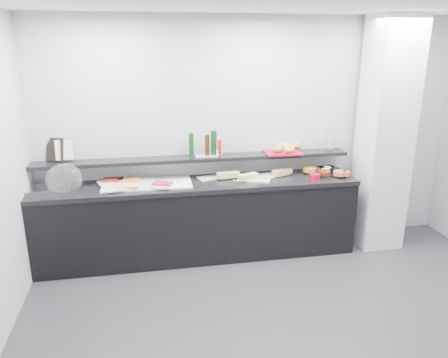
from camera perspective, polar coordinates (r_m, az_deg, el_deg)
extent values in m
plane|color=#2D2D30|center=(3.99, 10.92, -19.85)|extent=(5.00, 5.00, 0.00)
cube|color=#AFB1B6|center=(5.20, 3.77, 5.75)|extent=(5.00, 0.02, 2.70)
cube|color=silver|center=(5.45, 20.24, 5.27)|extent=(0.50, 0.50, 2.70)
cube|color=black|center=(5.06, -3.32, -5.54)|extent=(3.60, 0.60, 0.85)
cube|color=black|center=(4.90, -3.42, -0.70)|extent=(3.62, 0.62, 0.05)
cube|color=black|center=(5.00, -3.73, 2.70)|extent=(3.60, 0.25, 0.04)
cube|color=silver|center=(4.97, -21.96, -1.16)|extent=(0.48, 0.35, 0.04)
ellipsoid|color=silver|center=(4.87, -20.14, -0.04)|extent=(0.40, 0.29, 0.34)
cube|color=white|center=(4.89, -9.99, -0.60)|extent=(0.98, 0.48, 0.01)
cube|color=silver|center=(4.98, -14.66, -0.39)|extent=(0.30, 0.24, 0.01)
cube|color=maroon|center=(5.00, -14.29, -0.07)|extent=(0.23, 0.15, 0.02)
cube|color=silver|center=(4.98, -10.78, -0.14)|extent=(0.28, 0.19, 0.01)
cube|color=#CA6E29|center=(4.94, -12.34, -0.14)|extent=(0.25, 0.19, 0.02)
cube|color=silver|center=(4.77, -13.40, -1.09)|extent=(0.37, 0.30, 0.01)
cube|color=#F8CB60|center=(4.76, -12.50, -0.83)|extent=(0.27, 0.19, 0.02)
cube|color=silver|center=(4.76, -8.88, -0.83)|extent=(0.37, 0.29, 0.01)
cube|color=maroon|center=(4.76, -8.08, -0.56)|extent=(0.23, 0.19, 0.02)
cube|color=silver|center=(5.05, -1.36, 0.24)|extent=(0.40, 0.25, 0.01)
cube|color=#D9BD71|center=(5.01, 0.55, 0.55)|extent=(0.27, 0.14, 0.06)
cylinder|color=#B1B3B8|center=(4.99, -0.44, 0.17)|extent=(0.13, 0.10, 0.01)
cube|color=white|center=(4.96, 3.91, -0.11)|extent=(0.40, 0.27, 0.01)
cube|color=tan|center=(4.95, 3.23, 0.32)|extent=(0.25, 0.16, 0.06)
cylinder|color=silver|center=(4.88, 2.16, -0.21)|extent=(0.16, 0.04, 0.01)
cube|color=white|center=(5.17, 6.35, 0.55)|extent=(0.43, 0.32, 0.01)
cube|color=tan|center=(5.17, 7.60, 0.95)|extent=(0.26, 0.17, 0.06)
cylinder|color=#A9ACAF|center=(5.10, 7.82, 0.42)|extent=(0.15, 0.08, 0.01)
cylinder|color=white|center=(5.29, 11.54, 1.01)|extent=(0.15, 0.15, 0.07)
cylinder|color=orange|center=(5.31, 11.06, 1.24)|extent=(0.19, 0.19, 0.05)
cylinder|color=black|center=(5.40, 13.42, 1.22)|extent=(0.18, 0.18, 0.07)
cylinder|color=#610F0D|center=(5.36, 12.47, 1.29)|extent=(0.16, 0.16, 0.05)
cylinder|color=white|center=(5.43, 13.47, 1.31)|extent=(0.19, 0.19, 0.07)
cylinder|color=white|center=(5.36, 13.00, 1.28)|extent=(0.16, 0.16, 0.05)
cylinder|color=maroon|center=(5.07, 11.77, 0.30)|extent=(0.15, 0.15, 0.07)
cylinder|color=#5C1C0D|center=(5.19, 12.98, 0.73)|extent=(0.15, 0.15, 0.05)
cylinder|color=silver|center=(5.21, 12.99, 0.65)|extent=(0.18, 0.18, 0.07)
cylinder|color=#DF5336|center=(5.23, 14.87, 0.73)|extent=(0.15, 0.15, 0.05)
cylinder|color=black|center=(5.26, 15.17, 0.64)|extent=(0.12, 0.12, 0.07)
cylinder|color=orange|center=(5.24, 15.68, 0.68)|extent=(0.11, 0.11, 0.05)
cube|color=black|center=(5.11, -21.23, 3.58)|extent=(0.21, 0.14, 0.26)
cube|color=beige|center=(5.06, -20.17, 3.59)|extent=(0.19, 0.07, 0.22)
cube|color=silver|center=(5.03, -2.30, 3.12)|extent=(0.26, 0.17, 0.01)
cylinder|color=#0E3513|center=(4.98, -4.29, 4.56)|extent=(0.07, 0.07, 0.26)
cylinder|color=#37170A|center=(4.98, -2.20, 4.45)|extent=(0.05, 0.05, 0.24)
cylinder|color=#0F3714|center=(5.01, -1.33, 4.77)|extent=(0.09, 0.09, 0.28)
cylinder|color=red|center=(4.98, -0.57, 4.11)|extent=(0.04, 0.04, 0.18)
cylinder|color=white|center=(4.99, -0.85, 3.50)|extent=(0.04, 0.04, 0.07)
cylinder|color=white|center=(4.99, -0.44, 3.51)|extent=(0.04, 0.04, 0.07)
cube|color=maroon|center=(5.18, 7.68, 3.44)|extent=(0.43, 0.31, 0.02)
ellipsoid|color=#BE8C48|center=(5.30, 7.47, 4.33)|extent=(0.14, 0.10, 0.08)
ellipsoid|color=#B68E45|center=(5.28, 7.46, 4.30)|extent=(0.16, 0.13, 0.08)
ellipsoid|color=#BA9447|center=(5.34, 9.47, 4.36)|extent=(0.15, 0.12, 0.08)
ellipsoid|color=#BB7347|center=(5.12, 6.99, 3.90)|extent=(0.15, 0.11, 0.08)
ellipsoid|color=tan|center=(5.12, 8.50, 3.83)|extent=(0.16, 0.12, 0.08)
ellipsoid|color=tan|center=(5.26, 8.45, 4.18)|extent=(0.16, 0.11, 0.08)
cylinder|color=silver|center=(5.38, 13.70, 5.14)|extent=(0.11, 0.11, 0.30)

